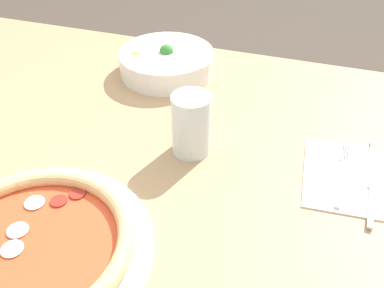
{
  "coord_description": "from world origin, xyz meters",
  "views": [
    {
      "loc": [
        0.32,
        -0.5,
        1.26
      ],
      "look_at": [
        0.13,
        0.07,
        0.78
      ],
      "focal_mm": 40.0,
      "sensor_mm": 36.0,
      "label": 1
    }
  ],
  "objects_px": {
    "pizza": "(32,247)",
    "knife": "(372,183)",
    "bowl": "(166,61)",
    "glass": "(191,125)",
    "fork": "(342,174)"
  },
  "relations": [
    {
      "from": "pizza",
      "to": "glass",
      "type": "relative_size",
      "value": 2.96
    },
    {
      "from": "fork",
      "to": "glass",
      "type": "distance_m",
      "value": 0.27
    },
    {
      "from": "bowl",
      "to": "glass",
      "type": "bearing_deg",
      "value": -60.74
    },
    {
      "from": "knife",
      "to": "glass",
      "type": "bearing_deg",
      "value": 93.03
    },
    {
      "from": "glass",
      "to": "knife",
      "type": "bearing_deg",
      "value": 0.65
    },
    {
      "from": "fork",
      "to": "glass",
      "type": "xyz_separation_m",
      "value": [
        -0.27,
        -0.01,
        0.05
      ]
    },
    {
      "from": "knife",
      "to": "pizza",
      "type": "bearing_deg",
      "value": 125.23
    },
    {
      "from": "knife",
      "to": "glass",
      "type": "xyz_separation_m",
      "value": [
        -0.32,
        -0.0,
        0.05
      ]
    },
    {
      "from": "pizza",
      "to": "fork",
      "type": "distance_m",
      "value": 0.51
    },
    {
      "from": "pizza",
      "to": "knife",
      "type": "bearing_deg",
      "value": 32.85
    },
    {
      "from": "knife",
      "to": "glass",
      "type": "relative_size",
      "value": 1.95
    },
    {
      "from": "bowl",
      "to": "pizza",
      "type": "bearing_deg",
      "value": -89.48
    },
    {
      "from": "pizza",
      "to": "glass",
      "type": "height_order",
      "value": "glass"
    },
    {
      "from": "bowl",
      "to": "knife",
      "type": "distance_m",
      "value": 0.53
    },
    {
      "from": "fork",
      "to": "knife",
      "type": "distance_m",
      "value": 0.05
    }
  ]
}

